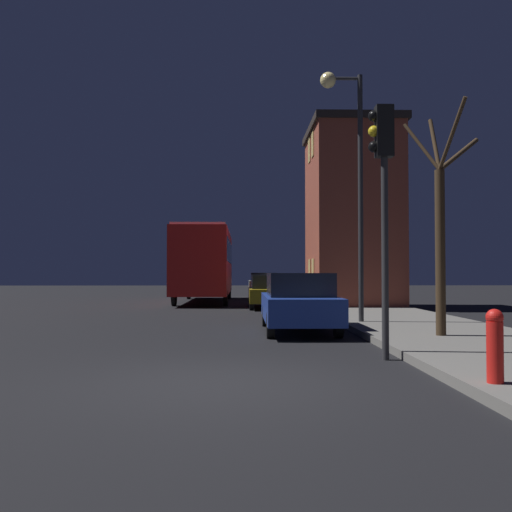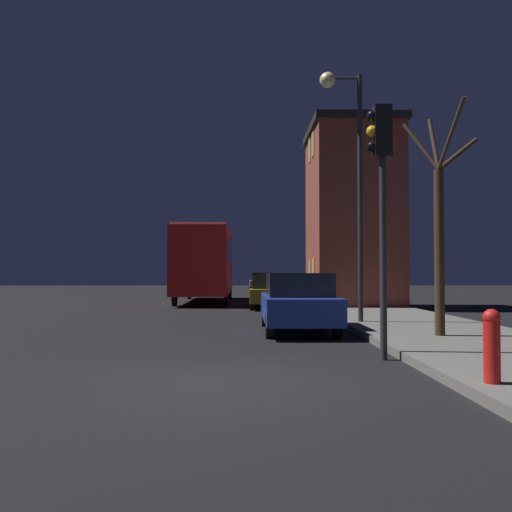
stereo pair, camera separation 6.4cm
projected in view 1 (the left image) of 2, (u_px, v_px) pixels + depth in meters
The scene contains 10 objects.
ground_plane at pixel (222, 382), 7.84m from camera, with size 120.00×120.00×0.00m, color black.
brick_building at pixel (352, 215), 24.74m from camera, with size 3.76×5.23×7.73m.
streetlamp at pixel (348, 149), 15.91m from camera, with size 1.19×0.44×6.97m.
traffic_light at pixel (383, 177), 9.88m from camera, with size 0.43×0.24×4.41m.
bare_tree at pixel (441, 227), 12.38m from camera, with size 1.87×1.79×4.96m.
bus at pixel (205, 260), 29.30m from camera, with size 2.53×10.63×3.68m.
car_near_lane at pixel (298, 302), 14.48m from camera, with size 1.74×4.56×1.49m.
car_mid_lane at pixel (271, 291), 24.27m from camera, with size 1.87×4.66×1.41m.
car_far_lane at pixel (264, 285), 34.02m from camera, with size 1.73×4.63×1.50m.
fire_hydrant at pixel (495, 344), 6.96m from camera, with size 0.21×0.21×0.91m.
Camera 1 is at (0.30, -7.90, 1.50)m, focal length 40.00 mm.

